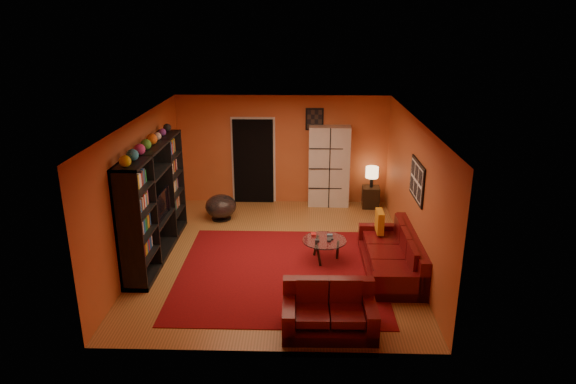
{
  "coord_description": "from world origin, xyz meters",
  "views": [
    {
      "loc": [
        0.46,
        -8.89,
        4.31
      ],
      "look_at": [
        0.21,
        0.1,
        1.23
      ],
      "focal_mm": 32.0,
      "sensor_mm": 36.0,
      "label": 1
    }
  ],
  "objects_px": {
    "bowl_chair": "(221,206)",
    "table_lamp": "(372,173)",
    "loveseat": "(329,311)",
    "entertainment_unit": "(154,202)",
    "sofa": "(395,256)",
    "side_table": "(371,197)",
    "coffee_table": "(324,242)",
    "tv": "(158,205)",
    "storage_cabinet": "(329,166)"
  },
  "relations": [
    {
      "from": "entertainment_unit",
      "to": "side_table",
      "type": "xyz_separation_m",
      "value": [
        4.38,
        2.66,
        -0.8
      ]
    },
    {
      "from": "sofa",
      "to": "coffee_table",
      "type": "xyz_separation_m",
      "value": [
        -1.25,
        0.36,
        0.08
      ]
    },
    {
      "from": "tv",
      "to": "table_lamp",
      "type": "distance_m",
      "value": 5.06
    },
    {
      "from": "storage_cabinet",
      "to": "table_lamp",
      "type": "relative_size",
      "value": 3.88
    },
    {
      "from": "entertainment_unit",
      "to": "side_table",
      "type": "bearing_deg",
      "value": 31.24
    },
    {
      "from": "sofa",
      "to": "coffee_table",
      "type": "distance_m",
      "value": 1.3
    },
    {
      "from": "loveseat",
      "to": "coffee_table",
      "type": "relative_size",
      "value": 1.65
    },
    {
      "from": "bowl_chair",
      "to": "entertainment_unit",
      "type": "bearing_deg",
      "value": -117.76
    },
    {
      "from": "sofa",
      "to": "side_table",
      "type": "distance_m",
      "value": 3.24
    },
    {
      "from": "bowl_chair",
      "to": "side_table",
      "type": "relative_size",
      "value": 1.38
    },
    {
      "from": "entertainment_unit",
      "to": "sofa",
      "type": "height_order",
      "value": "entertainment_unit"
    },
    {
      "from": "coffee_table",
      "to": "table_lamp",
      "type": "relative_size",
      "value": 1.65
    },
    {
      "from": "bowl_chair",
      "to": "table_lamp",
      "type": "height_order",
      "value": "table_lamp"
    },
    {
      "from": "sofa",
      "to": "table_lamp",
      "type": "distance_m",
      "value": 3.29
    },
    {
      "from": "bowl_chair",
      "to": "side_table",
      "type": "bearing_deg",
      "value": 14.28
    },
    {
      "from": "loveseat",
      "to": "coffee_table",
      "type": "height_order",
      "value": "loveseat"
    },
    {
      "from": "tv",
      "to": "storage_cabinet",
      "type": "distance_m",
      "value": 4.33
    },
    {
      "from": "entertainment_unit",
      "to": "bowl_chair",
      "type": "relative_size",
      "value": 4.35
    },
    {
      "from": "entertainment_unit",
      "to": "bowl_chair",
      "type": "distance_m",
      "value": 2.15
    },
    {
      "from": "tv",
      "to": "sofa",
      "type": "relative_size",
      "value": 0.4
    },
    {
      "from": "entertainment_unit",
      "to": "side_table",
      "type": "height_order",
      "value": "entertainment_unit"
    },
    {
      "from": "storage_cabinet",
      "to": "side_table",
      "type": "height_order",
      "value": "storage_cabinet"
    },
    {
      "from": "tv",
      "to": "loveseat",
      "type": "xyz_separation_m",
      "value": [
        3.1,
        -2.46,
        -0.69
      ]
    },
    {
      "from": "tv",
      "to": "side_table",
      "type": "xyz_separation_m",
      "value": [
        4.33,
        2.62,
        -0.72
      ]
    },
    {
      "from": "entertainment_unit",
      "to": "bowl_chair",
      "type": "height_order",
      "value": "entertainment_unit"
    },
    {
      "from": "loveseat",
      "to": "bowl_chair",
      "type": "relative_size",
      "value": 1.95
    },
    {
      "from": "sofa",
      "to": "storage_cabinet",
      "type": "distance_m",
      "value": 3.6
    },
    {
      "from": "storage_cabinet",
      "to": "side_table",
      "type": "distance_m",
      "value": 1.23
    },
    {
      "from": "sofa",
      "to": "entertainment_unit",
      "type": "bearing_deg",
      "value": 172.43
    },
    {
      "from": "loveseat",
      "to": "table_lamp",
      "type": "relative_size",
      "value": 2.72
    },
    {
      "from": "loveseat",
      "to": "storage_cabinet",
      "type": "xyz_separation_m",
      "value": [
        0.23,
        5.22,
        0.67
      ]
    },
    {
      "from": "tv",
      "to": "coffee_table",
      "type": "xyz_separation_m",
      "value": [
        3.12,
        -0.26,
        -0.61
      ]
    },
    {
      "from": "sofa",
      "to": "storage_cabinet",
      "type": "relative_size",
      "value": 1.16
    },
    {
      "from": "coffee_table",
      "to": "storage_cabinet",
      "type": "height_order",
      "value": "storage_cabinet"
    },
    {
      "from": "tv",
      "to": "storage_cabinet",
      "type": "height_order",
      "value": "storage_cabinet"
    },
    {
      "from": "table_lamp",
      "to": "side_table",
      "type": "bearing_deg",
      "value": 0.0
    },
    {
      "from": "coffee_table",
      "to": "storage_cabinet",
      "type": "bearing_deg",
      "value": 85.87
    },
    {
      "from": "side_table",
      "to": "table_lamp",
      "type": "relative_size",
      "value": 1.01
    },
    {
      "from": "entertainment_unit",
      "to": "coffee_table",
      "type": "bearing_deg",
      "value": -3.94
    },
    {
      "from": "entertainment_unit",
      "to": "side_table",
      "type": "relative_size",
      "value": 6.0
    },
    {
      "from": "sofa",
      "to": "side_table",
      "type": "relative_size",
      "value": 4.45
    },
    {
      "from": "sofa",
      "to": "table_lamp",
      "type": "relative_size",
      "value": 4.5
    },
    {
      "from": "coffee_table",
      "to": "storage_cabinet",
      "type": "relative_size",
      "value": 0.42
    },
    {
      "from": "bowl_chair",
      "to": "table_lamp",
      "type": "bearing_deg",
      "value": 14.28
    },
    {
      "from": "loveseat",
      "to": "sofa",
      "type": "bearing_deg",
      "value": -35.18
    },
    {
      "from": "loveseat",
      "to": "side_table",
      "type": "height_order",
      "value": "loveseat"
    },
    {
      "from": "table_lamp",
      "to": "tv",
      "type": "bearing_deg",
      "value": -148.84
    },
    {
      "from": "entertainment_unit",
      "to": "loveseat",
      "type": "relative_size",
      "value": 2.23
    },
    {
      "from": "sofa",
      "to": "loveseat",
      "type": "height_order",
      "value": "same"
    },
    {
      "from": "loveseat",
      "to": "bowl_chair",
      "type": "bearing_deg",
      "value": 27.05
    }
  ]
}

